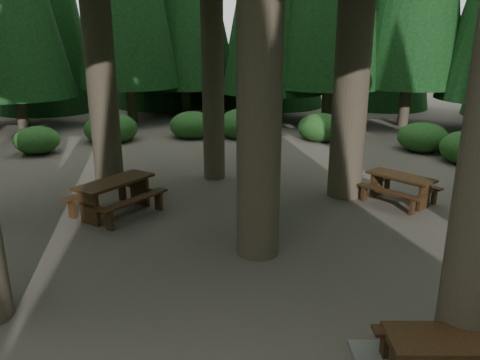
# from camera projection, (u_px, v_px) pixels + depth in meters

# --- Properties ---
(ground) EXTENTS (80.00, 80.00, 0.00)m
(ground) POSITION_uv_depth(u_px,v_px,m) (216.00, 252.00, 9.36)
(ground) COLOR #504A41
(ground) RESTS_ON ground
(picnic_table_b) EXTENTS (2.17, 2.39, 0.85)m
(picnic_table_b) POSITION_uv_depth(u_px,v_px,m) (115.00, 192.00, 11.23)
(picnic_table_b) COLOR black
(picnic_table_b) RESTS_ON ground
(picnic_table_d) EXTENTS (2.15, 2.07, 0.73)m
(picnic_table_d) POSITION_uv_depth(u_px,v_px,m) (400.00, 185.00, 12.03)
(picnic_table_d) COLOR black
(picnic_table_d) RESTS_ON ground
(shrub_ring) EXTENTS (23.86, 24.64, 1.49)m
(shrub_ring) POSITION_uv_depth(u_px,v_px,m) (258.00, 223.00, 9.79)
(shrub_ring) COLOR #1B4F1C
(shrub_ring) RESTS_ON ground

